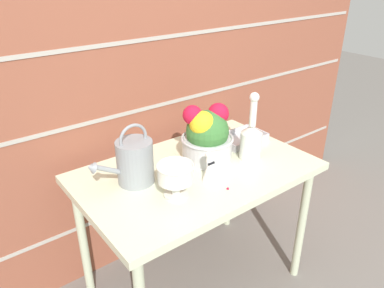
{
  "coord_description": "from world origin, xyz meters",
  "views": [
    {
      "loc": [
        -0.96,
        -1.21,
        1.64
      ],
      "look_at": [
        0.0,
        0.03,
        0.86
      ],
      "focal_mm": 35.0,
      "sensor_mm": 36.0,
      "label": 1
    }
  ],
  "objects_px": {
    "watering_can": "(134,161)",
    "wire_tray": "(242,139)",
    "glass_decanter": "(251,138)",
    "crystal_pedestal_bowl": "(175,175)",
    "flower_planter": "(207,135)",
    "figurine_vase": "(209,169)"
  },
  "relations": [
    {
      "from": "glass_decanter",
      "to": "figurine_vase",
      "type": "bearing_deg",
      "value": -172.36
    },
    {
      "from": "flower_planter",
      "to": "wire_tray",
      "type": "relative_size",
      "value": 1.12
    },
    {
      "from": "watering_can",
      "to": "wire_tray",
      "type": "bearing_deg",
      "value": 1.11
    },
    {
      "from": "figurine_vase",
      "to": "wire_tray",
      "type": "distance_m",
      "value": 0.46
    },
    {
      "from": "figurine_vase",
      "to": "crystal_pedestal_bowl",
      "type": "bearing_deg",
      "value": -177.14
    },
    {
      "from": "watering_can",
      "to": "wire_tray",
      "type": "xyz_separation_m",
      "value": [
        0.67,
        0.01,
        -0.09
      ]
    },
    {
      "from": "crystal_pedestal_bowl",
      "to": "flower_planter",
      "type": "distance_m",
      "value": 0.36
    },
    {
      "from": "crystal_pedestal_bowl",
      "to": "glass_decanter",
      "type": "bearing_deg",
      "value": 5.82
    },
    {
      "from": "crystal_pedestal_bowl",
      "to": "flower_planter",
      "type": "relative_size",
      "value": 0.55
    },
    {
      "from": "watering_can",
      "to": "wire_tray",
      "type": "distance_m",
      "value": 0.68
    },
    {
      "from": "glass_decanter",
      "to": "wire_tray",
      "type": "bearing_deg",
      "value": 57.62
    },
    {
      "from": "flower_planter",
      "to": "glass_decanter",
      "type": "distance_m",
      "value": 0.22
    },
    {
      "from": "watering_can",
      "to": "figurine_vase",
      "type": "height_order",
      "value": "watering_can"
    },
    {
      "from": "crystal_pedestal_bowl",
      "to": "glass_decanter",
      "type": "xyz_separation_m",
      "value": [
        0.49,
        0.05,
        0.01
      ]
    },
    {
      "from": "watering_can",
      "to": "wire_tray",
      "type": "relative_size",
      "value": 1.19
    },
    {
      "from": "glass_decanter",
      "to": "watering_can",
      "type": "bearing_deg",
      "value": 164.84
    },
    {
      "from": "crystal_pedestal_bowl",
      "to": "wire_tray",
      "type": "xyz_separation_m",
      "value": [
        0.6,
        0.22,
        -0.09
      ]
    },
    {
      "from": "flower_planter",
      "to": "wire_tray",
      "type": "distance_m",
      "value": 0.31
    },
    {
      "from": "glass_decanter",
      "to": "wire_tray",
      "type": "relative_size",
      "value": 1.34
    },
    {
      "from": "crystal_pedestal_bowl",
      "to": "wire_tray",
      "type": "height_order",
      "value": "crystal_pedestal_bowl"
    },
    {
      "from": "flower_planter",
      "to": "glass_decanter",
      "type": "xyz_separation_m",
      "value": [
        0.18,
        -0.13,
        -0.02
      ]
    },
    {
      "from": "wire_tray",
      "to": "watering_can",
      "type": "bearing_deg",
      "value": -178.89
    }
  ]
}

